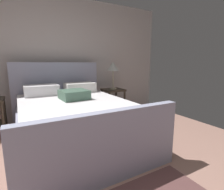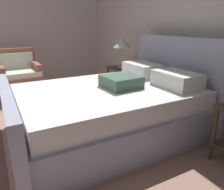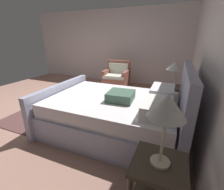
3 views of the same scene
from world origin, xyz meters
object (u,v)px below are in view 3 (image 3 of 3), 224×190
(bed, at_px, (116,113))
(armchair, at_px, (117,79))
(nightstand_right, at_px, (157,181))
(table_lamp_right, at_px, (167,108))
(table_lamp_left, at_px, (175,67))
(nightstand_left, at_px, (171,95))

(bed, distance_m, armchair, 2.33)
(nightstand_right, bearing_deg, armchair, -152.98)
(table_lamp_right, bearing_deg, nightstand_right, -116.57)
(table_lamp_left, distance_m, armchair, 2.06)
(bed, relative_size, nightstand_right, 3.83)
(nightstand_right, height_order, nightstand_left, same)
(nightstand_left, bearing_deg, table_lamp_right, 0.89)
(nightstand_left, xyz_separation_m, armchair, (-1.02, -1.66, -0.06))
(table_lamp_right, distance_m, nightstand_left, 2.41)
(armchair, bearing_deg, table_lamp_right, 27.02)
(nightstand_left, distance_m, table_lamp_left, 0.61)
(nightstand_right, xyz_separation_m, table_lamp_left, (-2.31, -0.04, 0.61))
(table_lamp_right, xyz_separation_m, armchair, (-3.33, -1.70, -0.74))
(bed, relative_size, armchair, 2.56)
(bed, bearing_deg, table_lamp_left, 144.96)
(nightstand_left, height_order, armchair, armchair)
(nightstand_right, bearing_deg, nightstand_left, -179.11)
(nightstand_right, height_order, table_lamp_left, table_lamp_left)
(bed, height_order, table_lamp_right, table_lamp_right)
(armchair, bearing_deg, nightstand_left, 58.51)
(table_lamp_right, xyz_separation_m, table_lamp_left, (-2.31, -0.04, -0.07))
(bed, distance_m, table_lamp_left, 1.56)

